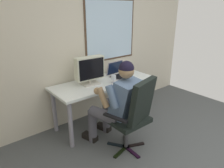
{
  "coord_description": "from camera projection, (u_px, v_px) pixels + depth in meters",
  "views": [
    {
      "loc": [
        -1.94,
        -0.49,
        1.81
      ],
      "look_at": [
        -0.26,
        1.57,
        0.82
      ],
      "focal_mm": 32.68,
      "sensor_mm": 36.0,
      "label": 1
    }
  ],
  "objects": [
    {
      "name": "desk",
      "position": [
        104.0,
        87.0,
        3.25
      ],
      "size": [
        1.64,
        0.65,
        0.72
      ],
      "color": "gray",
      "rests_on": "ground"
    },
    {
      "name": "wine_glass",
      "position": [
        113.0,
        78.0,
        3.12
      ],
      "size": [
        0.08,
        0.08,
        0.12
      ],
      "color": "silver",
      "rests_on": "desk"
    },
    {
      "name": "wall_rear",
      "position": [
        95.0,
        32.0,
        3.33
      ],
      "size": [
        4.42,
        0.08,
        2.88
      ],
      "color": "beige",
      "rests_on": "ground"
    },
    {
      "name": "office_chair",
      "position": [
        134.0,
        112.0,
        2.55
      ],
      "size": [
        0.63,
        0.57,
        1.03
      ],
      "color": "black",
      "rests_on": "ground"
    },
    {
      "name": "person_seated",
      "position": [
        117.0,
        102.0,
        2.69
      ],
      "size": [
        0.62,
        0.85,
        1.22
      ],
      "color": "#4E4D58",
      "rests_on": "ground"
    },
    {
      "name": "laptop",
      "position": [
        118.0,
        72.0,
        3.45
      ],
      "size": [
        0.35,
        0.33,
        0.25
      ],
      "color": "#989198",
      "rests_on": "desk"
    },
    {
      "name": "crt_monitor",
      "position": [
        90.0,
        69.0,
        3.02
      ],
      "size": [
        0.45,
        0.22,
        0.42
      ],
      "color": "beige",
      "rests_on": "desk"
    }
  ]
}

